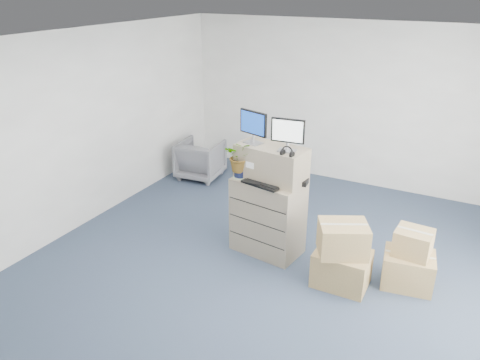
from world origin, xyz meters
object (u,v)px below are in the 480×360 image
Objects in this scene: filing_cabinet_lower at (268,216)px; water_bottle at (272,171)px; monitor_left at (253,125)px; office_chair at (200,158)px; monitor_right at (288,133)px; keyboard at (262,184)px; potted_plant at (241,160)px.

filing_cabinet_lower is 0.65m from water_bottle.
monitor_left is 2.87m from office_chair.
office_chair is (-2.40, 1.76, -1.32)m from monitor_right.
filing_cabinet_lower is 1.22m from monitor_left.
monitor_left is at bearing 148.66° from keyboard.
filing_cabinet_lower is 2.45× the size of monitor_left.
filing_cabinet_lower is 0.84m from potted_plant.
monitor_right is at bearing 5.20° from potted_plant.
office_chair is (-2.20, 1.73, -0.78)m from water_bottle.
potted_plant is (-0.61, -0.06, -0.44)m from monitor_right.
monitor_left reaches higher than potted_plant.
monitor_left is 0.82× the size of keyboard.
monitor_left is at bearing 48.88° from potted_plant.
monitor_left reaches higher than water_bottle.
keyboard is (-0.02, -0.17, 0.53)m from filing_cabinet_lower.
monitor_left is 0.63m from water_bottle.
monitor_right is at bearing -8.93° from water_bottle.
keyboard is at bearing 132.51° from office_chair.
monitor_left is at bearing 176.89° from filing_cabinet_lower.
monitor_left reaches higher than office_chair.
potted_plant is (-0.35, 0.09, 0.22)m from keyboard.
water_bottle is 0.34× the size of office_chair.
office_chair is (-1.79, 1.82, -0.88)m from potted_plant.
monitor_right is 0.54× the size of office_chair.
monitor_left is 1.02× the size of monitor_right.
water_bottle reaches higher than keyboard.
office_chair is (-2.14, 1.91, -0.66)m from keyboard.
monitor_left is 0.55× the size of office_chair.
monitor_left is 0.48m from potted_plant.
monitor_right is 0.75m from potted_plant.
office_chair is at bearing 155.26° from monitor_left.
water_bottle is at bearing 84.03° from keyboard.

